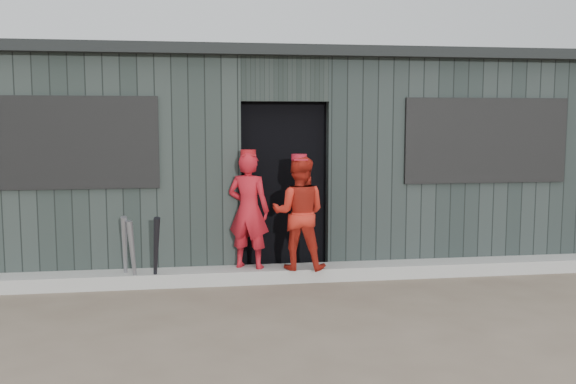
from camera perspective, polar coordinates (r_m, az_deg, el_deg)
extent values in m
plane|color=brown|center=(5.57, 2.85, -12.38)|extent=(80.00, 80.00, 0.00)
cube|color=#9D9D98|center=(7.27, -0.02, -7.25)|extent=(8.00, 0.36, 0.15)
cone|color=gray|center=(7.08, -14.29, -5.14)|extent=(0.09, 0.31, 0.80)
cone|color=gray|center=(6.99, -13.64, -5.46)|extent=(0.13, 0.20, 0.75)
cone|color=black|center=(6.93, -11.66, -5.31)|extent=(0.13, 0.32, 0.80)
imported|color=#B01520|center=(7.11, -3.52, -1.64)|extent=(0.56, 0.48, 1.29)
imported|color=red|center=(7.05, 0.98, -1.89)|extent=(0.71, 0.61, 1.25)
imported|color=#BBBBBB|center=(7.89, 2.04, -2.33)|extent=(0.64, 0.48, 1.19)
cube|color=black|center=(8.75, -1.67, 2.54)|extent=(7.60, 2.70, 2.20)
cube|color=#2B3330|center=(7.38, -17.92, 1.89)|extent=(3.50, 0.20, 2.50)
cube|color=#2A3230|center=(8.00, 15.83, 2.29)|extent=(3.50, 0.20, 2.50)
cube|color=#262D2A|center=(7.35, -0.36, 9.99)|extent=(1.00, 0.20, 0.50)
cube|color=#29312F|center=(9.99, 21.15, 2.88)|extent=(0.20, 3.00, 2.50)
cube|color=#2A322F|center=(10.13, -2.64, 3.35)|extent=(8.00, 0.20, 2.50)
cube|color=black|center=(8.76, -1.70, 11.45)|extent=(8.30, 3.30, 0.12)
cube|color=black|center=(7.27, -19.33, 4.15)|extent=(2.00, 0.04, 1.00)
cube|color=black|center=(7.94, 17.24, 4.39)|extent=(2.00, 0.04, 1.00)
cube|color=black|center=(7.90, -3.60, 3.20)|extent=(0.19, 0.19, 0.92)
cube|color=black|center=(7.84, -1.21, 2.82)|extent=(0.20, 0.17, 0.76)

